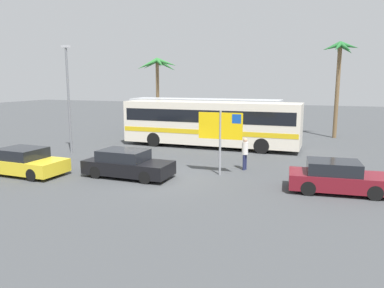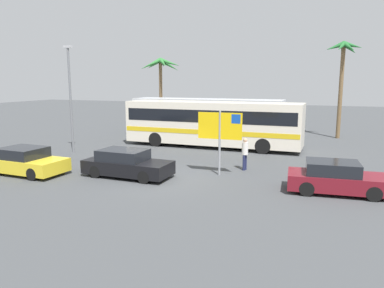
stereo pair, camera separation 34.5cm
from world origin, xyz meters
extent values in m
plane|color=#424447|center=(0.00, 0.00, 0.00)|extent=(120.00, 120.00, 0.00)
cube|color=silver|center=(-0.22, 9.24, 1.73)|extent=(12.34, 2.69, 2.90)
cube|color=black|center=(-0.22, 9.24, 2.28)|extent=(11.85, 2.72, 0.84)
cube|color=gold|center=(-0.22, 9.24, 1.22)|extent=(12.22, 2.72, 0.32)
cylinder|color=black|center=(3.61, 10.46, 0.50)|extent=(1.00, 0.28, 1.00)
cylinder|color=black|center=(3.61, 8.02, 0.50)|extent=(1.00, 0.28, 1.00)
cylinder|color=black|center=(-4.05, 10.46, 0.50)|extent=(1.00, 0.28, 1.00)
cylinder|color=black|center=(-4.05, 8.02, 0.50)|extent=(1.00, 0.28, 1.00)
cube|color=silver|center=(-2.03, 13.28, 1.73)|extent=(12.34, 2.69, 2.90)
cube|color=black|center=(-2.03, 13.28, 2.28)|extent=(11.85, 2.72, 0.84)
cube|color=gold|center=(-2.03, 13.28, 1.22)|extent=(12.22, 2.72, 0.32)
cylinder|color=black|center=(1.79, 14.50, 0.50)|extent=(1.00, 0.28, 1.00)
cylinder|color=black|center=(1.79, 12.06, 0.50)|extent=(1.00, 0.28, 1.00)
cylinder|color=black|center=(-5.86, 14.50, 0.50)|extent=(1.00, 0.28, 1.00)
cylinder|color=black|center=(-5.86, 12.06, 0.50)|extent=(1.00, 0.28, 1.00)
cylinder|color=gray|center=(2.58, 1.85, 1.60)|extent=(0.11, 0.11, 3.20)
cube|color=yellow|center=(2.58, 1.85, 2.45)|extent=(2.20, 0.11, 1.30)
cube|color=#1447A8|center=(3.38, 1.87, 2.82)|extent=(0.44, 0.08, 0.44)
cube|color=maroon|center=(8.03, 0.75, 0.48)|extent=(4.16, 2.11, 0.64)
cube|color=black|center=(7.79, 0.73, 1.06)|extent=(2.23, 1.79, 0.52)
cylinder|color=black|center=(9.19, 1.66, 0.30)|extent=(0.61, 0.22, 0.60)
cylinder|color=black|center=(9.35, 0.08, 0.30)|extent=(0.61, 0.22, 0.60)
cylinder|color=black|center=(6.72, 1.43, 0.30)|extent=(0.61, 0.22, 0.60)
cylinder|color=black|center=(6.87, -0.16, 0.30)|extent=(0.61, 0.22, 0.60)
cube|color=yellow|center=(-6.48, -1.42, 0.48)|extent=(4.04, 2.02, 0.64)
cube|color=black|center=(-6.72, -1.41, 1.06)|extent=(2.12, 1.80, 0.52)
cylinder|color=black|center=(-5.22, -0.59, 0.30)|extent=(0.61, 0.18, 0.60)
cylinder|color=black|center=(-5.28, -2.33, 0.30)|extent=(0.61, 0.18, 0.60)
cylinder|color=black|center=(-7.68, -0.51, 0.30)|extent=(0.61, 0.18, 0.60)
cube|color=black|center=(-1.46, -0.09, 0.48)|extent=(4.32, 1.81, 0.64)
cube|color=black|center=(-1.72, -0.08, 1.06)|extent=(2.26, 1.64, 0.52)
cylinder|color=black|center=(-0.12, 0.68, 0.30)|extent=(0.60, 0.17, 0.60)
cylinder|color=black|center=(-0.14, -0.91, 0.30)|extent=(0.60, 0.17, 0.60)
cylinder|color=black|center=(-2.78, 0.73, 0.30)|extent=(0.60, 0.17, 0.60)
cylinder|color=black|center=(-2.80, -0.86, 0.30)|extent=(0.60, 0.17, 0.60)
cylinder|color=#1E2347|center=(3.54, 3.39, 0.41)|extent=(0.13, 0.13, 0.82)
cylinder|color=#1E2347|center=(3.49, 3.21, 0.41)|extent=(0.13, 0.13, 0.82)
cylinder|color=silver|center=(3.52, 3.30, 1.15)|extent=(0.32, 0.32, 0.65)
sphere|color=tan|center=(3.52, 3.30, 1.59)|extent=(0.22, 0.22, 0.22)
cylinder|color=slate|center=(-8.09, 4.07, 3.31)|extent=(0.14, 0.14, 6.63)
cube|color=#B2B2B7|center=(-8.09, 4.07, 6.73)|extent=(0.56, 0.20, 0.16)
cylinder|color=brown|center=(-8.23, 17.50, 3.21)|extent=(0.32, 0.32, 6.42)
cone|color=#2D7533|center=(-7.22, 17.51, 6.34)|extent=(2.13, 0.46, 0.99)
cone|color=#2D7533|center=(-7.57, 18.15, 6.13)|extent=(1.77, 1.75, 1.37)
cone|color=#2D7533|center=(-8.50, 18.47, 6.35)|extent=(0.99, 2.17, 0.97)
cone|color=#2D7533|center=(-9.13, 17.87, 6.24)|extent=(2.11, 1.21, 1.17)
cone|color=#2D7533|center=(-9.04, 17.01, 6.19)|extent=(2.01, 1.45, 1.27)
cone|color=#2D7533|center=(-8.54, 16.57, 6.29)|extent=(1.09, 2.15, 1.09)
cone|color=#2D7533|center=(-7.58, 16.76, 6.29)|extent=(1.72, 1.89, 1.08)
cylinder|color=brown|center=(8.12, 16.83, 3.65)|extent=(0.32, 0.32, 7.30)
cone|color=#23662D|center=(8.79, 16.71, 7.32)|extent=(1.53, 0.71, 0.80)
cone|color=#23662D|center=(8.58, 17.23, 7.16)|extent=(1.38, 1.27, 1.08)
cone|color=#23662D|center=(8.04, 17.48, 7.23)|extent=(0.61, 1.51, 0.96)
cone|color=#23662D|center=(7.47, 17.03, 7.30)|extent=(1.54, 0.84, 0.82)
cone|color=#23662D|center=(7.53, 16.53, 7.27)|extent=(1.51, 1.06, 0.89)
cone|color=#23662D|center=(7.93, 16.21, 7.23)|extent=(0.84, 1.53, 0.96)
cone|color=#23662D|center=(8.49, 16.32, 7.21)|extent=(1.21, 1.44, 0.99)
camera|label=1|loc=(7.38, -15.22, 4.58)|focal=34.23mm
camera|label=2|loc=(7.70, -15.10, 4.58)|focal=34.23mm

